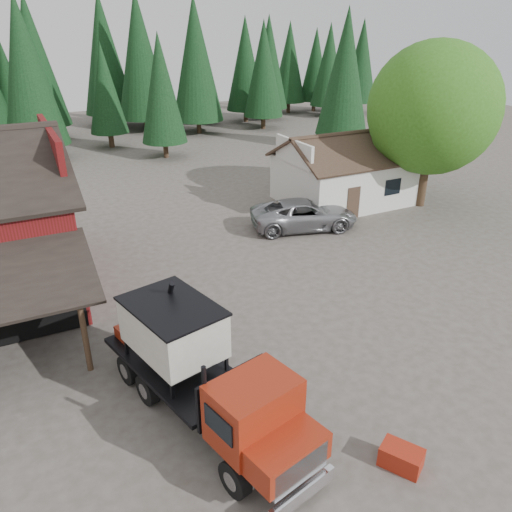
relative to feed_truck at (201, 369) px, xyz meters
name	(u,v)px	position (x,y,z in m)	size (l,w,h in m)	color
ground	(261,358)	(2.90, 1.80, -1.79)	(120.00, 120.00, 0.00)	#4D453C
farmhouse	(345,177)	(15.90, 14.80, -0.12)	(8.60, 6.42, 4.65)	silver
deciduous_tree	(433,114)	(19.91, 11.77, 4.12)	(8.00, 8.00, 10.20)	#382619
conifer_backdrop	(76,139)	(2.90, 43.80, -1.79)	(76.00, 16.00, 16.00)	black
near_pine_b	(161,89)	(8.90, 31.80, 4.10)	(3.96, 3.96, 10.40)	#382619
near_pine_c	(345,72)	(24.90, 27.80, 5.11)	(4.84, 4.84, 12.40)	#382619
near_pine_d	(26,71)	(-1.10, 35.80, 5.61)	(5.28, 5.28, 13.40)	#382619
feed_truck	(201,369)	(0.00, 0.00, 0.00)	(4.15, 8.75, 3.82)	black
silver_car	(304,214)	(10.90, 11.80, -0.93)	(2.84, 6.15, 1.71)	#999AA0
equip_box	(401,457)	(4.08, -4.20, -1.49)	(0.70, 1.10, 0.60)	maroon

